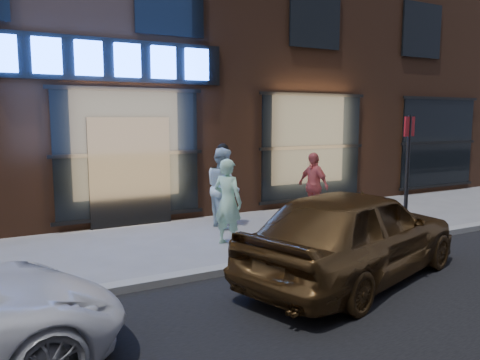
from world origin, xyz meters
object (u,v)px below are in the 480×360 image
object	(u,v)px
man_cap	(223,187)
sign_post	(408,164)
passerby	(313,185)
man_bowtie	(228,202)
gold_sedan	(354,233)

from	to	relation	value
man_cap	sign_post	xyz separation A→B (m)	(2.81, -2.56, 0.59)
sign_post	passerby	bearing A→B (deg)	86.68
man_bowtie	gold_sedan	distance (m)	2.75
gold_sedan	sign_post	bearing A→B (deg)	-79.25
man_bowtie	sign_post	distance (m)	3.65
gold_sedan	passerby	bearing A→B (deg)	-46.82
gold_sedan	man_bowtie	bearing A→B (deg)	-1.87
man_bowtie	gold_sedan	size ratio (longest dim) A/B	0.40
gold_sedan	sign_post	xyz separation A→B (m)	(2.64, 1.42, 0.77)
passerby	gold_sedan	xyz separation A→B (m)	(-2.11, -3.77, -0.09)
man_cap	passerby	size ratio (longest dim) A/B	1.12
man_bowtie	man_cap	distance (m)	1.46
man_bowtie	gold_sedan	xyz separation A→B (m)	(0.75, -2.64, -0.12)
man_cap	man_bowtie	bearing A→B (deg)	159.66
man_bowtie	gold_sedan	world-z (taller)	man_bowtie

